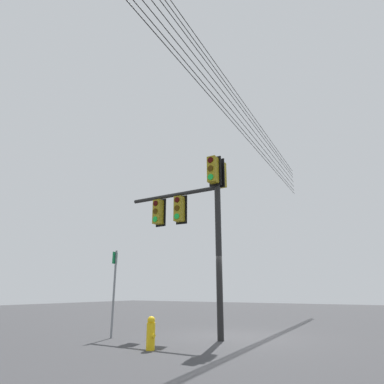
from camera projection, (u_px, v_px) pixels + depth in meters
name	position (u px, v px, depth m)	size (l,w,h in m)	color
ground_plane	(233.00, 337.00, 10.69)	(60.00, 60.00, 0.00)	#38383A
signal_mast_assembly	(198.00, 208.00, 11.50)	(0.96, 3.85, 5.87)	black
route_sign_primary	(114.00, 283.00, 10.98)	(0.34, 0.15, 2.74)	slate
fire_hydrant	(151.00, 333.00, 8.49)	(0.24, 0.30, 0.81)	yellow
overhead_wire_span	(227.00, 97.00, 13.51)	(26.64, 1.63, 2.30)	black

